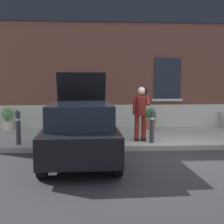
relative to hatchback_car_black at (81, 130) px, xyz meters
The scene contains 12 objects.
ground_plane 2.61m from the hatchback_car_black, ahead, with size 80.00×80.00×0.00m, color #232326.
sidewalk 3.79m from the hatchback_car_black, 48.15° to the left, with size 24.00×3.60×0.15m, color #99968E.
curb_edge 2.74m from the hatchback_car_black, 20.15° to the left, with size 24.00×0.12×0.15m, color gray.
building_facade 6.51m from the hatchback_car_black, 64.66° to the left, with size 24.00×1.52×7.50m.
hatchback_car_black is the anchor object (origin of this frame).
bollard_near_person 2.52m from the hatchback_car_black, 31.66° to the left, with size 0.15×0.15×1.04m.
bollard_far_left 2.35m from the hatchback_car_black, 145.85° to the left, with size 0.15×0.15×1.04m.
person_on_phone 2.43m from the hatchback_car_black, 40.59° to the left, with size 0.51×0.52×1.74m.
planter_cream 5.18m from the hatchback_car_black, 126.57° to the left, with size 0.44×0.44×0.86m.
planter_olive 4.08m from the hatchback_car_black, 106.79° to the left, with size 0.44×0.44×0.86m.
planter_charcoal 3.85m from the hatchback_car_black, 79.07° to the left, with size 0.44×0.44×0.86m.
planter_terracotta 4.79m from the hatchback_car_black, 56.57° to the left, with size 0.44×0.44×0.86m.
Camera 1 is at (-2.15, -7.39, 2.01)m, focal length 46.07 mm.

